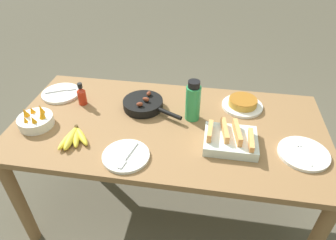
{
  "coord_description": "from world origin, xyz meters",
  "views": [
    {
      "loc": [
        0.21,
        -1.28,
        1.74
      ],
      "look_at": [
        0.0,
        0.0,
        0.75
      ],
      "focal_mm": 32.0,
      "sensor_mm": 36.0,
      "label": 1
    }
  ],
  "objects_px": {
    "empty_plate_far_right": "(126,156)",
    "hot_sauce_bottle": "(82,95)",
    "banana_bunch": "(74,137)",
    "fruit_bowl_mango": "(36,120)",
    "frittata_plate_center": "(243,104)",
    "water_bottle": "(193,101)",
    "skillet": "(144,104)",
    "melon_tray": "(230,139)",
    "empty_plate_near_front": "(61,93)",
    "empty_plate_far_left": "(303,153)"
  },
  "relations": [
    {
      "from": "empty_plate_far_right",
      "to": "hot_sauce_bottle",
      "type": "bearing_deg",
      "value": 133.19
    },
    {
      "from": "banana_bunch",
      "to": "fruit_bowl_mango",
      "type": "relative_size",
      "value": 1.03
    },
    {
      "from": "frittata_plate_center",
      "to": "fruit_bowl_mango",
      "type": "relative_size",
      "value": 1.28
    },
    {
      "from": "water_bottle",
      "to": "fruit_bowl_mango",
      "type": "bearing_deg",
      "value": -166.43
    },
    {
      "from": "skillet",
      "to": "water_bottle",
      "type": "xyz_separation_m",
      "value": [
        0.29,
        -0.05,
        0.08
      ]
    },
    {
      "from": "melon_tray",
      "to": "fruit_bowl_mango",
      "type": "distance_m",
      "value": 1.04
    },
    {
      "from": "melon_tray",
      "to": "empty_plate_near_front",
      "type": "relative_size",
      "value": 1.11
    },
    {
      "from": "skillet",
      "to": "frittata_plate_center",
      "type": "xyz_separation_m",
      "value": [
        0.57,
        0.1,
        -0.0
      ]
    },
    {
      "from": "banana_bunch",
      "to": "hot_sauce_bottle",
      "type": "distance_m",
      "value": 0.34
    },
    {
      "from": "banana_bunch",
      "to": "melon_tray",
      "type": "height_order",
      "value": "melon_tray"
    },
    {
      "from": "banana_bunch",
      "to": "empty_plate_far_right",
      "type": "bearing_deg",
      "value": -14.88
    },
    {
      "from": "melon_tray",
      "to": "empty_plate_far_right",
      "type": "bearing_deg",
      "value": -160.69
    },
    {
      "from": "empty_plate_near_front",
      "to": "fruit_bowl_mango",
      "type": "distance_m",
      "value": 0.32
    },
    {
      "from": "melon_tray",
      "to": "fruit_bowl_mango",
      "type": "relative_size",
      "value": 1.41
    },
    {
      "from": "skillet",
      "to": "frittata_plate_center",
      "type": "relative_size",
      "value": 1.53
    },
    {
      "from": "melon_tray",
      "to": "empty_plate_near_front",
      "type": "xyz_separation_m",
      "value": [
        -1.05,
        0.31,
        -0.02
      ]
    },
    {
      "from": "empty_plate_near_front",
      "to": "water_bottle",
      "type": "xyz_separation_m",
      "value": [
        0.84,
        -0.12,
        0.1
      ]
    },
    {
      "from": "empty_plate_far_left",
      "to": "frittata_plate_center",
      "type": "bearing_deg",
      "value": 127.28
    },
    {
      "from": "water_bottle",
      "to": "frittata_plate_center",
      "type": "bearing_deg",
      "value": 28.84
    },
    {
      "from": "empty_plate_near_front",
      "to": "empty_plate_far_right",
      "type": "relative_size",
      "value": 1.03
    },
    {
      "from": "empty_plate_far_left",
      "to": "water_bottle",
      "type": "height_order",
      "value": "water_bottle"
    },
    {
      "from": "fruit_bowl_mango",
      "to": "water_bottle",
      "type": "height_order",
      "value": "water_bottle"
    },
    {
      "from": "melon_tray",
      "to": "empty_plate_far_right",
      "type": "height_order",
      "value": "melon_tray"
    },
    {
      "from": "empty_plate_near_front",
      "to": "water_bottle",
      "type": "bearing_deg",
      "value": -7.84
    },
    {
      "from": "banana_bunch",
      "to": "empty_plate_far_right",
      "type": "distance_m",
      "value": 0.31
    },
    {
      "from": "frittata_plate_center",
      "to": "fruit_bowl_mango",
      "type": "xyz_separation_m",
      "value": [
        -1.11,
        -0.36,
        0.01
      ]
    },
    {
      "from": "empty_plate_near_front",
      "to": "empty_plate_far_right",
      "type": "xyz_separation_m",
      "value": [
        0.56,
        -0.48,
        0.0
      ]
    },
    {
      "from": "empty_plate_near_front",
      "to": "hot_sauce_bottle",
      "type": "relative_size",
      "value": 1.68
    },
    {
      "from": "skillet",
      "to": "frittata_plate_center",
      "type": "distance_m",
      "value": 0.58
    },
    {
      "from": "empty_plate_far_left",
      "to": "fruit_bowl_mango",
      "type": "relative_size",
      "value": 1.31
    },
    {
      "from": "empty_plate_near_front",
      "to": "empty_plate_far_left",
      "type": "height_order",
      "value": "same"
    },
    {
      "from": "empty_plate_far_left",
      "to": "melon_tray",
      "type": "bearing_deg",
      "value": 176.98
    },
    {
      "from": "frittata_plate_center",
      "to": "empty_plate_far_left",
      "type": "distance_m",
      "value": 0.46
    },
    {
      "from": "melon_tray",
      "to": "skillet",
      "type": "height_order",
      "value": "melon_tray"
    },
    {
      "from": "melon_tray",
      "to": "hot_sauce_bottle",
      "type": "height_order",
      "value": "hot_sauce_bottle"
    },
    {
      "from": "water_bottle",
      "to": "hot_sauce_bottle",
      "type": "height_order",
      "value": "water_bottle"
    },
    {
      "from": "water_bottle",
      "to": "hot_sauce_bottle",
      "type": "xyz_separation_m",
      "value": [
        -0.66,
        0.04,
        -0.05
      ]
    },
    {
      "from": "frittata_plate_center",
      "to": "empty_plate_far_left",
      "type": "relative_size",
      "value": 0.98
    },
    {
      "from": "empty_plate_near_front",
      "to": "empty_plate_far_right",
      "type": "height_order",
      "value": "same"
    },
    {
      "from": "frittata_plate_center",
      "to": "fruit_bowl_mango",
      "type": "height_order",
      "value": "fruit_bowl_mango"
    },
    {
      "from": "empty_plate_near_front",
      "to": "fruit_bowl_mango",
      "type": "height_order",
      "value": "fruit_bowl_mango"
    },
    {
      "from": "banana_bunch",
      "to": "hot_sauce_bottle",
      "type": "relative_size",
      "value": 1.37
    },
    {
      "from": "empty_plate_far_left",
      "to": "water_bottle",
      "type": "relative_size",
      "value": 1.03
    },
    {
      "from": "banana_bunch",
      "to": "fruit_bowl_mango",
      "type": "distance_m",
      "value": 0.27
    },
    {
      "from": "skillet",
      "to": "fruit_bowl_mango",
      "type": "height_order",
      "value": "fruit_bowl_mango"
    },
    {
      "from": "skillet",
      "to": "fruit_bowl_mango",
      "type": "relative_size",
      "value": 1.95
    },
    {
      "from": "melon_tray",
      "to": "hot_sauce_bottle",
      "type": "bearing_deg",
      "value": 165.15
    },
    {
      "from": "empty_plate_far_right",
      "to": "skillet",
      "type": "bearing_deg",
      "value": 90.87
    },
    {
      "from": "hot_sauce_bottle",
      "to": "empty_plate_near_front",
      "type": "bearing_deg",
      "value": 156.54
    },
    {
      "from": "banana_bunch",
      "to": "melon_tray",
      "type": "distance_m",
      "value": 0.79
    }
  ]
}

